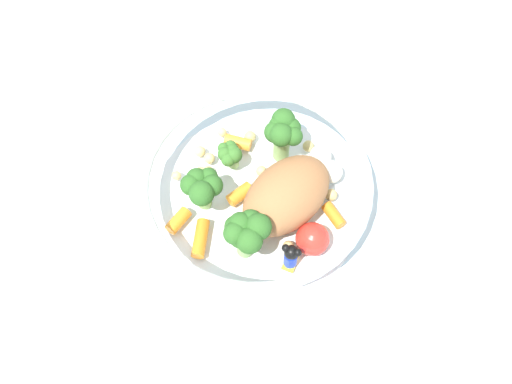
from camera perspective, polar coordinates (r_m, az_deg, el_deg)
The scene contains 2 objects.
ground_plane at distance 0.59m, azimuth -0.75°, elevation -1.44°, with size 2.40×2.40×0.00m, color silver.
food_container at distance 0.56m, azimuth 0.84°, elevation 0.07°, with size 0.21×0.21×0.07m.
Camera 1 is at (0.08, 0.26, 0.52)m, focal length 42.71 mm.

